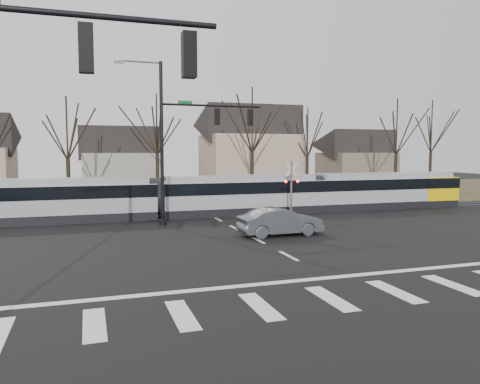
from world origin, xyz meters
name	(u,v)px	position (x,y,z in m)	size (l,w,h in m)	color
ground	(309,266)	(0.00, 0.00, 0.00)	(140.00, 140.00, 0.00)	black
grass_verge	(172,196)	(0.00, 32.00, 0.01)	(140.00, 28.00, 0.01)	#38331E
crosswalk	(364,295)	(0.00, -4.00, 0.01)	(27.00, 2.60, 0.01)	silver
stop_line	(330,278)	(0.00, -1.80, 0.01)	(28.00, 0.35, 0.01)	silver
lane_dashes	(210,215)	(0.00, 16.00, 0.01)	(0.18, 30.00, 0.01)	silver
rail_pair	(211,215)	(0.00, 15.80, 0.03)	(90.00, 1.52, 0.06)	#59595E
tram	(240,193)	(2.25, 16.00, 1.58)	(38.16, 2.83, 2.89)	gray
sedan	(280,222)	(1.67, 6.89, 0.77)	(4.74, 1.77, 1.55)	#414547
signal_pole_far	(187,135)	(-2.41, 12.50, 5.70)	(9.28, 0.44, 10.20)	black
rail_crossing_signal	(291,192)	(5.00, 12.79, 1.89)	(1.08, 0.36, 4.00)	#59595B
tree_row	(204,148)	(2.00, 26.00, 5.00)	(59.20, 7.20, 10.00)	black
house_b	(120,158)	(-5.00, 36.00, 3.97)	(8.64, 7.56, 7.65)	gray
house_c	(250,146)	(9.00, 33.00, 5.23)	(10.80, 8.64, 10.10)	tan
house_d	(356,157)	(24.00, 35.00, 3.97)	(8.64, 7.56, 7.65)	#635949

